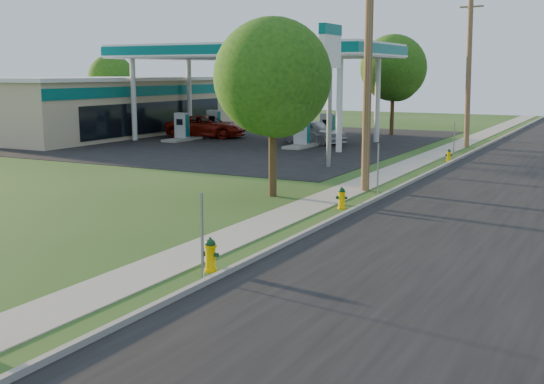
# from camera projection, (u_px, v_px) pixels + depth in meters

# --- Properties ---
(ground_plane) EXTENTS (140.00, 140.00, 0.00)m
(ground_plane) POSITION_uv_depth(u_px,v_px,m) (55.00, 343.00, 11.70)
(ground_plane) COLOR #1D4615
(ground_plane) RESTS_ON ground
(road) EXTENTS (8.00, 120.00, 0.02)m
(road) POSITION_uv_depth(u_px,v_px,m) (454.00, 245.00, 18.35)
(road) COLOR black
(road) RESTS_ON ground
(curb) EXTENTS (0.15, 120.00, 0.15)m
(curb) POSITION_uv_depth(u_px,v_px,m) (318.00, 227.00, 20.17)
(curb) COLOR gray
(curb) RESTS_ON ground
(sidewalk) EXTENTS (1.50, 120.00, 0.03)m
(sidewalk) POSITION_uv_depth(u_px,v_px,m) (266.00, 223.00, 20.98)
(sidewalk) COLOR #9B988B
(sidewalk) RESTS_ON ground
(forecourt) EXTENTS (26.00, 28.00, 0.02)m
(forecourt) POSITION_uv_depth(u_px,v_px,m) (229.00, 140.00, 46.92)
(forecourt) COLOR black
(forecourt) RESTS_ON ground
(utility_pole_mid) EXTENTS (1.40, 0.32, 9.80)m
(utility_pole_mid) POSITION_uv_depth(u_px,v_px,m) (368.00, 63.00, 25.93)
(utility_pole_mid) COLOR brown
(utility_pole_mid) RESTS_ON ground
(utility_pole_far) EXTENTS (1.40, 0.32, 9.50)m
(utility_pole_far) POSITION_uv_depth(u_px,v_px,m) (469.00, 69.00, 41.64)
(utility_pole_far) COLOR brown
(utility_pole_far) RESTS_ON ground
(sign_post_near) EXTENTS (0.05, 0.04, 2.00)m
(sign_post_near) POSITION_uv_depth(u_px,v_px,m) (202.00, 237.00, 15.07)
(sign_post_near) COLOR gray
(sign_post_near) RESTS_ON ground
(sign_post_mid) EXTENTS (0.05, 0.04, 2.00)m
(sign_post_mid) POSITION_uv_depth(u_px,v_px,m) (378.00, 170.00, 25.35)
(sign_post_mid) COLOR gray
(sign_post_mid) RESTS_ON ground
(sign_post_far) EXTENTS (0.05, 0.04, 2.00)m
(sign_post_far) POSITION_uv_depth(u_px,v_px,m) (454.00, 141.00, 35.99)
(sign_post_far) COLOR gray
(sign_post_far) RESTS_ON ground
(gas_canopy) EXTENTS (18.18, 9.18, 6.40)m
(gas_canopy) POSITION_uv_depth(u_px,v_px,m) (254.00, 52.00, 44.99)
(gas_canopy) COLOR silver
(gas_canopy) RESTS_ON ground
(fuel_pump_nw) EXTENTS (1.20, 3.20, 1.90)m
(fuel_pump_nw) POSITION_uv_depth(u_px,v_px,m) (182.00, 130.00, 46.20)
(fuel_pump_nw) COLOR gray
(fuel_pump_nw) RESTS_ON ground
(fuel_pump_ne) EXTENTS (1.20, 3.20, 1.90)m
(fuel_pump_ne) POSITION_uv_depth(u_px,v_px,m) (302.00, 136.00, 42.08)
(fuel_pump_ne) COLOR gray
(fuel_pump_ne) RESTS_ON ground
(fuel_pump_sw) EXTENTS (1.20, 3.20, 1.90)m
(fuel_pump_sw) POSITION_uv_depth(u_px,v_px,m) (214.00, 126.00, 49.69)
(fuel_pump_sw) COLOR gray
(fuel_pump_sw) RESTS_ON ground
(fuel_pump_se) EXTENTS (1.20, 3.20, 1.90)m
(fuel_pump_se) POSITION_uv_depth(u_px,v_px,m) (327.00, 131.00, 45.56)
(fuel_pump_se) COLOR gray
(fuel_pump_se) RESTS_ON ground
(convenience_store) EXTENTS (10.40, 22.40, 4.25)m
(convenience_store) POSITION_uv_depth(u_px,v_px,m) (105.00, 105.00, 51.60)
(convenience_store) COLOR tan
(convenience_store) RESTS_ON ground
(price_pylon) EXTENTS (0.34, 2.04, 6.85)m
(price_pylon) POSITION_uv_depth(u_px,v_px,m) (330.00, 55.00, 32.43)
(price_pylon) COLOR gray
(price_pylon) RESTS_ON ground
(tree_verge) EXTENTS (4.36, 4.36, 6.60)m
(tree_verge) POSITION_uv_depth(u_px,v_px,m) (274.00, 82.00, 24.80)
(tree_verge) COLOR #3E2E1A
(tree_verge) RESTS_ON ground
(tree_lot) EXTENTS (4.85, 4.85, 7.35)m
(tree_lot) POSITION_uv_depth(u_px,v_px,m) (394.00, 70.00, 49.57)
(tree_lot) COLOR #3E2E1A
(tree_lot) RESTS_ON ground
(tree_back) EXTENTS (4.08, 4.08, 6.19)m
(tree_back) POSITION_uv_depth(u_px,v_px,m) (112.00, 79.00, 60.90)
(tree_back) COLOR #3E2E1A
(tree_back) RESTS_ON ground
(hydrant_near) EXTENTS (0.42, 0.37, 0.82)m
(hydrant_near) POSITION_uv_depth(u_px,v_px,m) (210.00, 255.00, 15.86)
(hydrant_near) COLOR #F4BA00
(hydrant_near) RESTS_ON ground
(hydrant_mid) EXTENTS (0.39, 0.35, 0.76)m
(hydrant_mid) POSITION_uv_depth(u_px,v_px,m) (342.00, 198.00, 23.19)
(hydrant_mid) COLOR #F5B700
(hydrant_mid) RESTS_ON ground
(hydrant_far) EXTENTS (0.35, 0.31, 0.67)m
(hydrant_far) POSITION_uv_depth(u_px,v_px,m) (449.00, 155.00, 35.54)
(hydrant_far) COLOR #FFC000
(hydrant_far) RESTS_ON ground
(car_red) EXTENTS (6.20, 3.87, 1.60)m
(car_red) POSITION_uv_depth(u_px,v_px,m) (207.00, 126.00, 48.51)
(car_red) COLOR maroon
(car_red) RESTS_ON ground
(car_silver) EXTENTS (5.02, 3.17, 1.59)m
(car_silver) POSITION_uv_depth(u_px,v_px,m) (313.00, 131.00, 44.39)
(car_silver) COLOR silver
(car_silver) RESTS_ON ground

